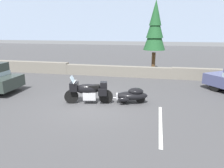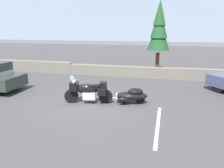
{
  "view_description": "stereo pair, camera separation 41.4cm",
  "coord_description": "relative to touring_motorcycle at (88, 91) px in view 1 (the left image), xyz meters",
  "views": [
    {
      "loc": [
        2.94,
        -9.02,
        3.42
      ],
      "look_at": [
        0.83,
        0.75,
        0.85
      ],
      "focal_mm": 33.83,
      "sensor_mm": 36.0,
      "label": 1
    },
    {
      "loc": [
        3.35,
        -8.92,
        3.42
      ],
      "look_at": [
        0.83,
        0.75,
        0.85
      ],
      "focal_mm": 33.83,
      "sensor_mm": 36.0,
      "label": 2
    }
  ],
  "objects": [
    {
      "name": "ground_plane",
      "position": [
        0.18,
        -0.13,
        -0.62
      ],
      "size": [
        80.0,
        80.0,
        0.0
      ],
      "primitive_type": "plane",
      "color": "#424244"
    },
    {
      "name": "stone_guard_wall",
      "position": [
        -0.23,
        6.29,
        -0.2
      ],
      "size": [
        24.0,
        0.55,
        0.9
      ],
      "color": "slate",
      "rests_on": "ground"
    },
    {
      "name": "distant_ridgeline",
      "position": [
        0.18,
        96.3,
        7.38
      ],
      "size": [
        240.0,
        80.0,
        16.0
      ],
      "primitive_type": "cube",
      "color": "#8C9EB7",
      "rests_on": "ground"
    },
    {
      "name": "touring_motorcycle",
      "position": [
        0.0,
        0.0,
        0.0
      ],
      "size": [
        2.29,
        1.03,
        1.33
      ],
      "color": "black",
      "rests_on": "ground"
    },
    {
      "name": "car_shaped_trailer",
      "position": [
        2.03,
        0.44,
        -0.21
      ],
      "size": [
        2.23,
        1.01,
        0.76
      ],
      "color": "black",
      "rests_on": "ground"
    },
    {
      "name": "pine_tree_tall",
      "position": [
        2.82,
        8.29,
        2.94
      ],
      "size": [
        1.73,
        1.73,
        5.7
      ],
      "color": "brown",
      "rests_on": "ground"
    },
    {
      "name": "parking_stripe_marker",
      "position": [
        3.37,
        -1.63,
        -0.62
      ],
      "size": [
        0.12,
        3.6,
        0.01
      ],
      "primitive_type": "cube",
      "color": "silver",
      "rests_on": "ground"
    }
  ]
}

